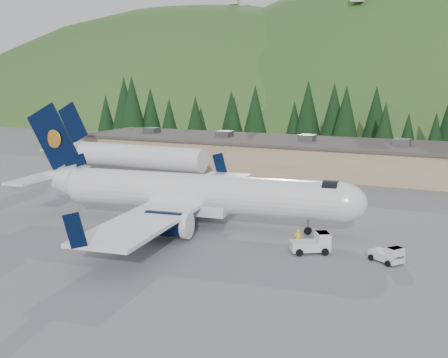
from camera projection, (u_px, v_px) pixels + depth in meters
ground at (200, 225)px, 59.20m from camera, size 600.00×600.00×0.00m
airliner at (190, 194)px, 58.93m from camera, size 38.12×35.88×12.65m
second_airliner at (125, 155)px, 88.63m from camera, size 27.50×11.00×10.05m
baggage_tug_a at (313, 244)px, 49.98m from camera, size 3.84×3.31×1.84m
baggage_tug_b at (388, 255)px, 47.20m from camera, size 3.16×2.78×1.52m
terminal_building at (278, 154)px, 94.64m from camera, size 71.00×17.00×6.10m
ramp_worker at (298, 239)px, 50.99m from camera, size 0.70×0.47×1.87m
tree_line at (326, 115)px, 114.09m from camera, size 114.89×18.64×14.50m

